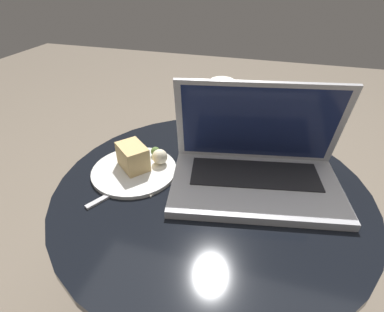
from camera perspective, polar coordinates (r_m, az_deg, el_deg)
The scene contains 7 objects.
ground_plane at distance 1.09m, azimuth 2.62°, elevation -27.42°, with size 6.00×6.00×0.00m, color #726656.
table at distance 0.78m, azimuth 3.35°, elevation -13.34°, with size 0.71×0.71×0.52m.
napkin at distance 0.74m, azimuth -9.70°, elevation -2.97°, with size 0.18×0.15×0.00m.
laptop at distance 0.69m, azimuth 12.11°, elevation -1.64°, with size 0.41×0.29×0.23m.
beer_glass at distance 0.80m, azimuth 5.43°, elevation 8.04°, with size 0.06×0.06×0.18m.
snack_plate at distance 0.74m, azimuth -10.64°, elevation -1.62°, with size 0.20×0.20×0.07m.
fork at distance 0.70m, azimuth -12.62°, elevation -5.69°, with size 0.09×0.16×0.00m.
Camera 1 is at (0.11, -0.52, 0.95)m, focal length 28.00 mm.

